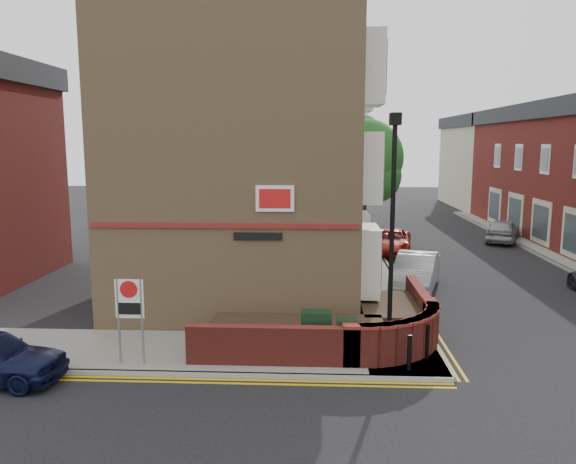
# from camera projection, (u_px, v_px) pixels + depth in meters

# --- Properties ---
(ground) EXTENTS (120.00, 120.00, 0.00)m
(ground) POSITION_uv_depth(u_px,v_px,m) (328.00, 379.00, 13.64)
(ground) COLOR black
(ground) RESTS_ON ground
(pavement_corner) EXTENTS (13.00, 3.00, 0.12)m
(pavement_corner) POSITION_uv_depth(u_px,v_px,m) (199.00, 352.00, 15.28)
(pavement_corner) COLOR gray
(pavement_corner) RESTS_ON ground
(pavement_main) EXTENTS (2.00, 32.00, 0.12)m
(pavement_main) POSITION_uv_depth(u_px,v_px,m) (360.00, 251.00, 29.32)
(pavement_main) COLOR gray
(pavement_main) RESTS_ON ground
(kerb_side) EXTENTS (13.00, 0.15, 0.12)m
(kerb_side) POSITION_uv_depth(u_px,v_px,m) (186.00, 374.00, 13.80)
(kerb_side) COLOR gray
(kerb_side) RESTS_ON ground
(kerb_main_near) EXTENTS (0.15, 32.00, 0.12)m
(kerb_main_near) POSITION_uv_depth(u_px,v_px,m) (379.00, 252.00, 29.27)
(kerb_main_near) COLOR gray
(kerb_main_near) RESTS_ON ground
(kerb_main_far) EXTENTS (0.15, 40.00, 0.12)m
(kerb_main_far) POSITION_uv_depth(u_px,v_px,m) (560.00, 266.00, 25.93)
(kerb_main_far) COLOR gray
(kerb_main_far) RESTS_ON ground
(yellow_lines_side) EXTENTS (13.00, 0.28, 0.01)m
(yellow_lines_side) POSITION_uv_depth(u_px,v_px,m) (184.00, 381.00, 13.56)
(yellow_lines_side) COLOR gold
(yellow_lines_side) RESTS_ON ground
(yellow_lines_main) EXTENTS (0.28, 32.00, 0.01)m
(yellow_lines_main) POSITION_uv_depth(u_px,v_px,m) (384.00, 253.00, 29.27)
(yellow_lines_main) COLOR gold
(yellow_lines_main) RESTS_ON ground
(corner_building) EXTENTS (8.95, 10.40, 13.60)m
(corner_building) POSITION_uv_depth(u_px,v_px,m) (248.00, 128.00, 20.68)
(corner_building) COLOR #A07D55
(corner_building) RESTS_ON ground
(garden_wall) EXTENTS (6.80, 6.00, 1.20)m
(garden_wall) POSITION_uv_depth(u_px,v_px,m) (326.00, 343.00, 16.11)
(garden_wall) COLOR maroon
(garden_wall) RESTS_ON ground
(lamppost) EXTENTS (0.25, 0.50, 6.30)m
(lamppost) POSITION_uv_depth(u_px,v_px,m) (392.00, 236.00, 14.22)
(lamppost) COLOR black
(lamppost) RESTS_ON pavement_corner
(utility_cabinet_large) EXTENTS (0.80, 0.45, 1.20)m
(utility_cabinet_large) POSITION_uv_depth(u_px,v_px,m) (316.00, 333.00, 14.83)
(utility_cabinet_large) COLOR black
(utility_cabinet_large) RESTS_ON pavement_corner
(utility_cabinet_small) EXTENTS (0.55, 0.40, 1.10)m
(utility_cabinet_small) POSITION_uv_depth(u_px,v_px,m) (347.00, 339.00, 14.50)
(utility_cabinet_small) COLOR black
(utility_cabinet_small) RESTS_ON pavement_corner
(bollard_near) EXTENTS (0.11, 0.11, 0.90)m
(bollard_near) POSITION_uv_depth(u_px,v_px,m) (409.00, 353.00, 13.85)
(bollard_near) COLOR black
(bollard_near) RESTS_ON pavement_corner
(bollard_far) EXTENTS (0.11, 0.11, 0.90)m
(bollard_far) POSITION_uv_depth(u_px,v_px,m) (427.00, 342.00, 14.61)
(bollard_far) COLOR black
(bollard_far) RESTS_ON pavement_corner
(zone_sign) EXTENTS (0.72, 0.07, 2.20)m
(zone_sign) POSITION_uv_depth(u_px,v_px,m) (130.00, 305.00, 14.11)
(zone_sign) COLOR slate
(zone_sign) RESTS_ON pavement_corner
(far_terrace_cream) EXTENTS (5.40, 12.40, 8.00)m
(far_terrace_cream) POSITION_uv_depth(u_px,v_px,m) (483.00, 161.00, 49.79)
(far_terrace_cream) COLOR beige
(far_terrace_cream) RESTS_ON ground
(tree_near) EXTENTS (3.64, 3.65, 6.70)m
(tree_near) POSITION_uv_depth(u_px,v_px,m) (365.00, 164.00, 26.66)
(tree_near) COLOR #382B1E
(tree_near) RESTS_ON pavement_main
(tree_mid) EXTENTS (4.03, 4.03, 7.42)m
(tree_mid) POSITION_uv_depth(u_px,v_px,m) (354.00, 151.00, 34.47)
(tree_mid) COLOR #382B1E
(tree_mid) RESTS_ON pavement_main
(tree_far) EXTENTS (3.81, 3.81, 7.00)m
(tree_far) POSITION_uv_depth(u_px,v_px,m) (347.00, 153.00, 42.40)
(tree_far) COLOR #382B1E
(tree_far) RESTS_ON pavement_main
(traffic_light_assembly) EXTENTS (0.20, 0.16, 4.20)m
(traffic_light_assembly) POSITION_uv_depth(u_px,v_px,m) (356.00, 186.00, 37.74)
(traffic_light_assembly) COLOR black
(traffic_light_assembly) RESTS_ON pavement_main
(silver_car_near) EXTENTS (2.68, 4.53, 1.41)m
(silver_car_near) POSITION_uv_depth(u_px,v_px,m) (416.00, 272.00, 21.89)
(silver_car_near) COLOR #9E9FA5
(silver_car_near) RESTS_ON ground
(red_car_main) EXTENTS (2.73, 4.65, 1.21)m
(red_car_main) POSITION_uv_depth(u_px,v_px,m) (391.00, 241.00, 29.15)
(red_car_main) COLOR #9D1B11
(red_car_main) RESTS_ON ground
(silver_car_far) EXTENTS (3.11, 4.33, 1.37)m
(silver_car_far) POSITION_uv_depth(u_px,v_px,m) (503.00, 230.00, 32.36)
(silver_car_far) COLOR gray
(silver_car_far) RESTS_ON ground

